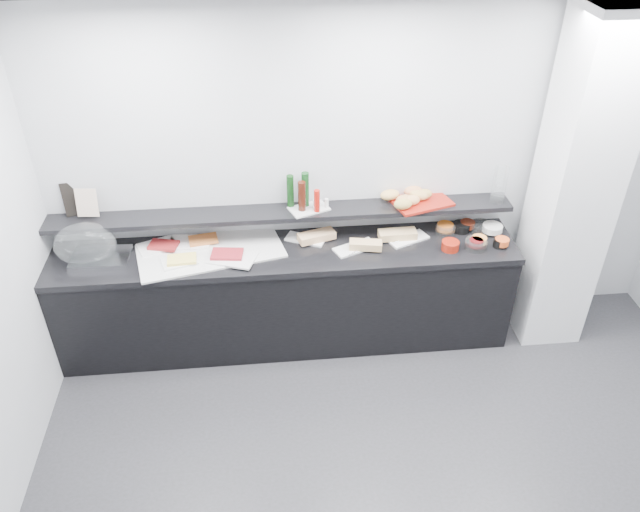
{
  "coord_description": "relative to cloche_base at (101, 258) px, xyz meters",
  "views": [
    {
      "loc": [
        -0.82,
        -2.29,
        3.61
      ],
      "look_at": [
        -0.45,
        1.45,
        1.0
      ],
      "focal_mm": 35.0,
      "sensor_mm": 36.0,
      "label": 1
    }
  ],
  "objects": [
    {
      "name": "fill_glass_fruit",
      "position": [
        2.69,
        0.14,
        0.03
      ],
      "size": [
        0.15,
        0.15,
        0.05
      ],
      "primitive_type": "cylinder",
      "rotation": [
        0.0,
        0.0,
        0.16
      ],
      "color": "orange",
      "rests_on": "bowl_glass_fruit"
    },
    {
      "name": "bread_tray",
      "position": [
        2.48,
        0.2,
        0.24
      ],
      "size": [
        0.52,
        0.43,
        0.02
      ],
      "primitive_type": "cube",
      "rotation": [
        0.0,
        0.0,
        0.29
      ],
      "color": "maroon",
      "rests_on": "wall_shelf"
    },
    {
      "name": "ceiling",
      "position": [
        2.09,
        -1.7,
        1.78
      ],
      "size": [
        5.0,
        5.0,
        0.0
      ],
      "primitive_type": "plane",
      "color": "white",
      "rests_on": "back_wall"
    },
    {
      "name": "sandwich_food_right",
      "position": [
        2.28,
        0.07,
        0.02
      ],
      "size": [
        0.3,
        0.12,
        0.06
      ],
      "primitive_type": "cube",
      "rotation": [
        0.0,
        0.0,
        0.03
      ],
      "color": "tan",
      "rests_on": "sandwich_plate_right"
    },
    {
      "name": "bottle_green_a",
      "position": [
        1.45,
        0.22,
        0.37
      ],
      "size": [
        0.06,
        0.06,
        0.26
      ],
      "primitive_type": "cylinder",
      "rotation": [
        0.0,
        0.0,
        0.14
      ],
      "color": "black",
      "rests_on": "condiment_tray"
    },
    {
      "name": "bottle_brown",
      "position": [
        1.54,
        0.15,
        0.36
      ],
      "size": [
        0.07,
        0.07,
        0.24
      ],
      "primitive_type": "cylinder",
      "rotation": [
        0.0,
        0.0,
        0.15
      ],
      "color": "#38130A",
      "rests_on": "condiment_tray"
    },
    {
      "name": "fill_black_jam",
      "position": [
        2.88,
        0.16,
        0.03
      ],
      "size": [
        0.16,
        0.16,
        0.05
      ],
      "primitive_type": "cylinder",
      "rotation": [
        0.0,
        0.0,
        -0.42
      ],
      "color": "#50180B",
      "rests_on": "bowl_black_jam"
    },
    {
      "name": "print_art",
      "position": [
        -0.07,
        0.21,
        0.36
      ],
      "size": [
        0.17,
        0.06,
        0.22
      ],
      "primitive_type": "cube",
      "rotation": [
        -0.21,
        0.0,
        -0.1
      ],
      "color": "beige",
      "rests_on": "framed_print"
    },
    {
      "name": "food_meat_b",
      "position": [
        0.95,
        -0.07,
        0.02
      ],
      "size": [
        0.25,
        0.18,
        0.02
      ],
      "primitive_type": "cube",
      "rotation": [
        0.0,
        0.0,
        -0.12
      ],
      "color": "maroon",
      "rests_on": "platter_meat_b"
    },
    {
      "name": "bowl_glass_cream",
      "position": [
        2.98,
        0.12,
        0.02
      ],
      "size": [
        0.22,
        0.22,
        0.07
      ],
      "primitive_type": "cylinder",
      "rotation": [
        0.0,
        0.0,
        0.24
      ],
      "color": "silver",
      "rests_on": "counter_top"
    },
    {
      "name": "shaker_salt",
      "position": [
        1.73,
        0.18,
        0.28
      ],
      "size": [
        0.04,
        0.04,
        0.07
      ],
      "primitive_type": "cylinder",
      "rotation": [
        0.0,
        0.0,
        0.38
      ],
      "color": "white",
      "rests_on": "condiment_tray"
    },
    {
      "name": "condiment_tray",
      "position": [
        1.59,
        0.17,
        0.24
      ],
      "size": [
        0.34,
        0.28,
        0.01
      ],
      "primitive_type": "cube",
      "rotation": [
        0.0,
        0.0,
        0.37
      ],
      "color": "silver",
      "rests_on": "wall_shelf"
    },
    {
      "name": "platter_salmon",
      "position": [
        0.65,
        0.15,
        0.0
      ],
      "size": [
        0.33,
        0.23,
        0.01
      ],
      "primitive_type": "cube",
      "rotation": [
        0.0,
        0.0,
        -0.07
      ],
      "color": "white",
      "rests_on": "linen_runner"
    },
    {
      "name": "bowl_black_jam",
      "position": [
        2.82,
        0.14,
        0.02
      ],
      "size": [
        0.17,
        0.17,
        0.07
      ],
      "primitive_type": "cylinder",
      "rotation": [
        0.0,
        0.0,
        0.33
      ],
      "color": "black",
      "rests_on": "counter_top"
    },
    {
      "name": "bread_roll_s",
      "position": [
        2.39,
        0.13,
        0.29
      ],
      "size": [
        0.13,
        0.09,
        0.08
      ],
      "primitive_type": "ellipsoid",
      "rotation": [
        0.0,
        0.0,
        0.06
      ],
      "color": "tan",
      "rests_on": "bread_tray"
    },
    {
      "name": "bottle_green_b",
      "position": [
        1.57,
        0.22,
        0.38
      ],
      "size": [
        0.06,
        0.06,
        0.28
      ],
      "primitive_type": "cylinder",
      "rotation": [
        0.0,
        0.0,
        -0.14
      ],
      "color": "#0F3A15",
      "rests_on": "condiment_tray"
    },
    {
      "name": "shaker_pepper",
      "position": [
        1.64,
        0.17,
        0.28
      ],
      "size": [
        0.04,
        0.04,
        0.07
      ],
      "primitive_type": "cylinder",
      "rotation": [
        0.0,
        0.0,
        -0.19
      ],
      "color": "white",
      "rests_on": "condiment_tray"
    },
    {
      "name": "fill_glass_cream",
      "position": [
        3.06,
        0.08,
        0.03
      ],
      "size": [
        0.2,
        0.2,
        0.05
      ],
      "primitive_type": "cylinder",
      "rotation": [
        0.0,
        0.0,
        0.27
      ],
      "color": "white",
      "rests_on": "bowl_glass_cream"
    },
    {
      "name": "framed_print",
      "position": [
        -0.15,
        0.3,
        0.36
      ],
      "size": [
        0.23,
        0.13,
        0.26
      ],
      "primitive_type": "cube",
      "rotation": [
        -0.21,
        0.0,
        0.3
      ],
      "color": "black",
      "rests_on": "wall_shelf"
    },
    {
      "name": "bread_roll_nw",
      "position": [
        2.24,
        0.23,
        0.29
      ],
      "size": [
        0.18,
        0.13,
        0.08
      ],
      "primitive_type": "ellipsoid",
      "rotation": [
        0.0,
        0.0,
        0.23
      ],
      "color": "#D8A252",
      "rests_on": "bread_tray"
    },
    {
      "name": "back_wall",
      "position": [
        2.09,
        0.3,
        0.43
      ],
      "size": [
        5.0,
        0.02,
        2.7
      ],
      "primitive_type": "cube",
      "color": "#BABDC1",
      "rests_on": "ground"
    },
    {
      "name": "bowl_black_fruit",
      "position": [
        3.05,
        -0.11,
        0.02
      ],
      "size": [
        0.11,
        0.11,
        0.07
      ],
      "primitive_type": "cylinder",
      "rotation": [
        0.0,
        0.0,
        0.06
      ],
      "color": "black",
      "rests_on": "counter_top"
    },
    {
      "name": "cloche_base",
      "position": [
        0.0,
        0.0,
        0.0
      ],
      "size": [
        0.44,
        0.3,
        0.04
      ],
      "primitive_type": "cube",
      "rotation": [
        0.0,
        0.0,
        -0.03
      ],
      "color": "silver",
      "rests_on": "counter_top"
    },
    {
      "name": "food_meat_a",
      "position": [
        0.46,
        0.1,
        0.02
      ],
      "size": [
        0.24,
        0.19,
        0.02
      ],
      "primitive_type": "cube",
      "rotation": [
        0.0,
        0.0,
        -0.24
      ],
      "color": "maroon",
      "rests_on": "platter_meat_a"
    },
    {
      "name": "tongs_left",
      "position": [
        1.59,
        0.07,
        -0.0
      ],
      "size": [
        0.16,
        0.02,
        0.01
      ],
      "primitive_type": "cylinder",
      "rotation": [
        0.0,
        1.57,
        -0.09
      ],
      "color": "#ADB0B4",
      "rests_on": "sandwich_plate_left"
    },
    {
      "name": "sandwich_plate_mid",
      "position": [
        1.93,
        -0.03,
        -0.01
      ],
      "size": [
        0.37,
        0.26,
        0.01
      ],
      "primitive_type": "cube",
      "rotation": [
        0.0,
        0.0,
        0.4
      ],
      "color": "white",
      "rests_on": "counter_top"
    },
    {
      "name": "fill_glass_salmon",
      "position": [
        2.9,
        -0.08,
        0.03
      ],
      "size": [
        0.13,
        0.13,
        0.05
      ],
      "primitive_type": "cylinder",
      "rotation": [
        0.0,
        0.0,
        -0.12
      ],
      "color": "#F7913C",
      "rests_on": "bowl_glass_salmon"
    },
    {
      "name": "bread_roll_midw",
      "position": [
        2.33,
        0.14,
        0.29
      ],
      "size": [
        0.15,
        0.11,
        0.08
      ],
      "primitive_type": "ellipsoid",
      "rotation": [
        0.0,
        0.0,
        0.19
      ],
      "color": "#C4884A",
      "rests_on": "bread_tray"
    },
    {
      "name": "bowl_glass_salmon",
      "position": [
        2.86,
        -0.12,
        0.02
      ],
      "size": [
        0.22,
        0.22,
        0.07
      ],
      "primitive_type": "cylinder",
      "rotation": [
        0.0,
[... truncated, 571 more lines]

